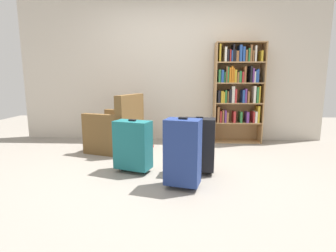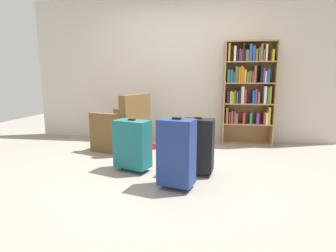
# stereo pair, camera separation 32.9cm
# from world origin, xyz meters

# --- Properties ---
(ground_plane) EXTENTS (9.79, 9.79, 0.00)m
(ground_plane) POSITION_xyz_m (0.00, 0.00, 0.00)
(ground_plane) COLOR gray
(back_wall) EXTENTS (5.59, 0.10, 2.60)m
(back_wall) POSITION_xyz_m (0.00, 1.84, 1.30)
(back_wall) COLOR beige
(back_wall) RESTS_ON ground
(bookshelf) EXTENTS (0.85, 0.31, 1.76)m
(bookshelf) POSITION_xyz_m (1.19, 1.62, 0.97)
(bookshelf) COLOR #A87F51
(bookshelf) RESTS_ON ground
(armchair) EXTENTS (0.88, 0.88, 0.90)m
(armchair) POSITION_xyz_m (-0.83, 0.91, 0.32)
(armchair) COLOR brown
(armchair) RESTS_ON ground
(mug) EXTENTS (0.12, 0.08, 0.10)m
(mug) POSITION_xyz_m (-0.32, 1.00, 0.05)
(mug) COLOR red
(mug) RESTS_ON ground
(suitcase_black) EXTENTS (0.40, 0.28, 0.69)m
(suitcase_black) POSITION_xyz_m (0.41, -0.07, 0.36)
(suitcase_black) COLOR black
(suitcase_black) RESTS_ON ground
(suitcase_teal) EXTENTS (0.48, 0.36, 0.66)m
(suitcase_teal) POSITION_xyz_m (-0.39, -0.06, 0.34)
(suitcase_teal) COLOR #19666B
(suitcase_teal) RESTS_ON ground
(suitcase_navy_blue) EXTENTS (0.40, 0.32, 0.75)m
(suitcase_navy_blue) POSITION_xyz_m (0.21, -0.52, 0.39)
(suitcase_navy_blue) COLOR navy
(suitcase_navy_blue) RESTS_ON ground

